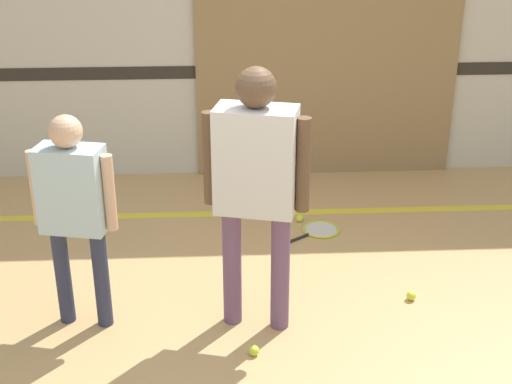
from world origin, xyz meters
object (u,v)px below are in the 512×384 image
person_instructor (256,174)px  tennis_ball_near_instructor (254,350)px  tennis_ball_stray_left (411,296)px  person_student_left (73,200)px  tennis_ball_by_spare_racket (300,218)px  racket_spare_on_floor (320,230)px

person_instructor → tennis_ball_near_instructor: bearing=-80.9°
tennis_ball_near_instructor → tennis_ball_stray_left: 1.26m
tennis_ball_near_instructor → tennis_ball_stray_left: bearing=26.8°
person_instructor → tennis_ball_near_instructor: 1.09m
person_instructor → person_student_left: bearing=-169.5°
person_student_left → tennis_ball_near_instructor: person_student_left is taller
person_instructor → tennis_ball_stray_left: (1.10, 0.22, -1.03)m
person_student_left → tennis_ball_by_spare_racket: (1.57, 1.42, -0.85)m
person_student_left → racket_spare_on_floor: (1.72, 1.23, -0.88)m
person_instructor → racket_spare_on_floor: size_ratio=3.34×
person_instructor → tennis_ball_near_instructor: size_ratio=26.12×
tennis_ball_by_spare_racket → tennis_ball_stray_left: 1.42m
racket_spare_on_floor → person_instructor: bearing=29.7°
person_instructor → tennis_ball_near_instructor: (-0.03, -0.35, -1.03)m
person_instructor → person_student_left: person_instructor is taller
person_student_left → tennis_ball_stray_left: 2.38m
racket_spare_on_floor → tennis_ball_by_spare_racket: size_ratio=7.82×
tennis_ball_by_spare_racket → tennis_ball_stray_left: bearing=-63.2°
person_student_left → tennis_ball_stray_left: size_ratio=21.71×
person_student_left → tennis_ball_by_spare_racket: person_student_left is taller
person_student_left → tennis_ball_by_spare_racket: bearing=54.1°
person_student_left → tennis_ball_near_instructor: 1.45m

